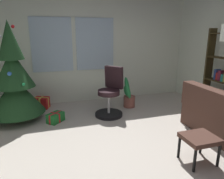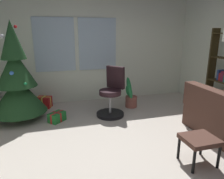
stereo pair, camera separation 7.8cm
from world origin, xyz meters
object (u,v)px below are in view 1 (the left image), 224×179
at_px(gift_box_red, 42,103).
at_px(gift_box_green, 55,118).
at_px(potted_plant, 128,97).
at_px(holiday_tree, 14,81).
at_px(office_chair, 110,96).
at_px(footstool, 200,140).
at_px(bookshelf, 219,78).

bearing_deg(gift_box_red, gift_box_green, -73.74).
height_order(gift_box_red, gift_box_green, gift_box_red).
distance_m(gift_box_green, potted_plant, 1.68).
bearing_deg(holiday_tree, office_chair, -8.70).
height_order(holiday_tree, office_chair, holiday_tree).
relative_size(holiday_tree, gift_box_red, 6.28).
xyz_separation_m(holiday_tree, gift_box_green, (0.68, -0.30, -0.69)).
distance_m(footstool, holiday_tree, 3.27).
bearing_deg(gift_box_green, gift_box_red, 106.26).
bearing_deg(gift_box_red, bookshelf, -22.94).
bearing_deg(office_chair, gift_box_green, -178.41).
distance_m(footstool, gift_box_green, 2.55).
bearing_deg(office_chair, bookshelf, -16.34).
bearing_deg(office_chair, potted_plant, 31.59).
height_order(footstool, holiday_tree, holiday_tree).
height_order(footstool, gift_box_green, footstool).
relative_size(holiday_tree, gift_box_green, 6.43).
bearing_deg(footstool, gift_box_green, 132.55).
bearing_deg(potted_plant, gift_box_green, -167.61).
xyz_separation_m(footstool, holiday_tree, (-2.39, 2.17, 0.46)).
xyz_separation_m(footstool, potted_plant, (-0.09, 2.23, -0.07)).
bearing_deg(gift_box_green, bookshelf, -10.35).
relative_size(holiday_tree, bookshelf, 1.33).
relative_size(gift_box_green, potted_plant, 0.51).
xyz_separation_m(footstool, gift_box_green, (-1.72, 1.87, -0.23)).
height_order(footstool, office_chair, office_chair).
xyz_separation_m(footstool, bookshelf, (1.47, 1.29, 0.45)).
relative_size(footstool, bookshelf, 0.24).
distance_m(footstool, office_chair, 2.00).
bearing_deg(potted_plant, gift_box_red, 164.67).
height_order(gift_box_green, office_chair, office_chair).
bearing_deg(holiday_tree, gift_box_red, 53.75).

